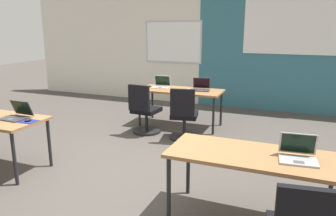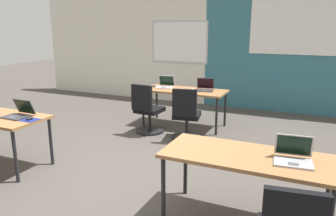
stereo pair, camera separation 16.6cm
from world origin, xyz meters
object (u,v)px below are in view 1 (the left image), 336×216
laptop_near_left_inner (16,115)px  mouse_far_right (189,89)px  mouse_near_left_inner (28,120)px  desk_far_center (180,93)px  chair_far_left (144,113)px  laptop_far_left (161,85)px  chair_far_right (184,118)px  laptop_far_right (201,88)px  desk_near_right (252,159)px  mouse_far_left (150,86)px  laptop_near_right_end (298,155)px

laptop_near_left_inner → mouse_far_right: bearing=62.9°
mouse_near_left_inner → desk_far_center: bearing=69.0°
chair_far_left → desk_far_center: bearing=-117.7°
chair_far_left → mouse_near_left_inner: bearing=77.9°
laptop_far_left → chair_far_right: (0.78, -0.83, -0.39)m
chair_far_left → laptop_far_right: bearing=-131.8°
mouse_near_left_inner → laptop_far_right: 3.21m
desk_near_right → mouse_far_left: (-2.41, 2.82, 0.08)m
laptop_far_left → mouse_far_left: bearing=-171.5°
laptop_far_right → mouse_far_right: bearing=-167.2°
mouse_far_right → laptop_far_left: bearing=172.9°
laptop_far_left → chair_far_right: laptop_far_left is taller
mouse_far_left → laptop_near_right_end: bearing=-44.9°
desk_far_center → laptop_far_left: size_ratio=4.45×
laptop_near_left_inner → chair_far_right: 2.60m
laptop_near_left_inner → mouse_near_left_inner: bearing=-11.1°
mouse_far_left → chair_far_left: 0.83m
laptop_near_right_end → mouse_near_left_inner: laptop_near_right_end is taller
laptop_far_right → mouse_far_right: laptop_far_right is taller
desk_far_center → laptop_far_right: size_ratio=4.23×
mouse_far_left → laptop_far_right: (1.05, 0.07, 0.03)m
laptop_near_left_inner → chair_far_left: laptop_near_left_inner is taller
mouse_far_left → laptop_far_right: size_ratio=0.30×
laptop_near_left_inner → mouse_far_right: size_ratio=3.31×
chair_far_right → laptop_far_right: bearing=-104.3°
laptop_near_left_inner → laptop_near_right_end: bearing=0.4°
mouse_far_left → laptop_far_left: bearing=14.5°
laptop_near_left_inner → laptop_far_right: size_ratio=0.90×
desk_near_right → mouse_far_right: size_ratio=15.62×
desk_near_right → mouse_far_right: (-1.58, 2.80, 0.08)m
laptop_near_right_end → laptop_far_right: bearing=115.6°
mouse_far_left → chair_far_right: 1.31m
desk_near_right → laptop_near_right_end: size_ratio=4.46×
chair_far_right → laptop_near_left_inner: bearing=38.6°
laptop_near_left_inner → mouse_near_left_inner: (0.26, -0.06, -0.03)m
mouse_far_left → desk_near_right: bearing=-49.4°
laptop_far_right → chair_far_right: size_ratio=0.41×
mouse_near_left_inner → laptop_far_left: laptop_far_left is taller
desk_near_right → chair_far_left: 3.05m
mouse_far_left → mouse_far_right: same height
desk_near_right → chair_far_right: size_ratio=1.74×
laptop_near_right_end → laptop_far_left: 3.87m
laptop_near_left_inner → mouse_far_left: bearing=78.1°
desk_near_right → mouse_near_left_inner: size_ratio=15.36×
chair_far_left → mouse_far_left: bearing=-67.7°
mouse_far_left → chair_far_left: size_ratio=0.12×
desk_near_right → chair_far_right: (-1.41, 2.05, -0.28)m
mouse_far_right → mouse_far_left: bearing=178.8°
laptop_far_left → desk_near_right: bearing=-58.7°
desk_far_center → mouse_far_right: (0.17, -0.00, 0.08)m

